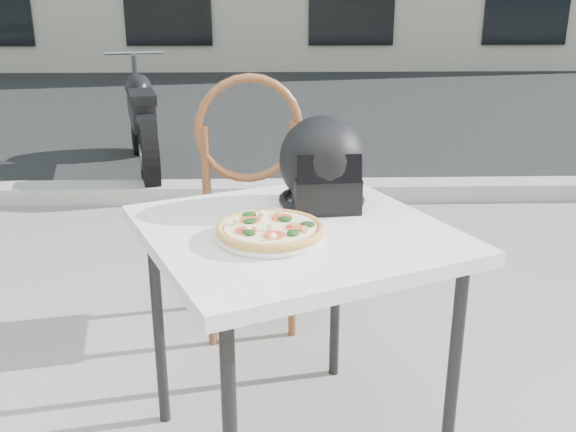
{
  "coord_description": "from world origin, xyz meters",
  "views": [
    {
      "loc": [
        0.13,
        -1.49,
        1.43
      ],
      "look_at": [
        0.18,
        0.21,
        0.84
      ],
      "focal_mm": 40.0,
      "sensor_mm": 36.0,
      "label": 1
    }
  ],
  "objects_px": {
    "helmet": "(323,166)",
    "motorcycle": "(142,122)",
    "cafe_chair_main": "(247,194)",
    "cafe_table_main": "(295,249)",
    "plate": "(270,236)",
    "pizza": "(270,229)"
  },
  "relations": [
    {
      "from": "helmet",
      "to": "motorcycle",
      "type": "relative_size",
      "value": 0.17
    },
    {
      "from": "cafe_chair_main",
      "to": "cafe_table_main",
      "type": "bearing_deg",
      "value": 90.38
    },
    {
      "from": "helmet",
      "to": "cafe_table_main",
      "type": "bearing_deg",
      "value": -119.94
    },
    {
      "from": "cafe_table_main",
      "to": "plate",
      "type": "xyz_separation_m",
      "value": [
        -0.07,
        -0.1,
        0.08
      ]
    },
    {
      "from": "pizza",
      "to": "plate",
      "type": "bearing_deg",
      "value": -128.26
    },
    {
      "from": "pizza",
      "to": "motorcycle",
      "type": "xyz_separation_m",
      "value": [
        -1.05,
        3.65,
        -0.4
      ]
    },
    {
      "from": "helmet",
      "to": "cafe_chair_main",
      "type": "xyz_separation_m",
      "value": [
        -0.26,
        0.61,
        -0.28
      ]
    },
    {
      "from": "pizza",
      "to": "cafe_chair_main",
      "type": "bearing_deg",
      "value": 96.04
    },
    {
      "from": "cafe_chair_main",
      "to": "plate",
      "type": "bearing_deg",
      "value": 84.78
    },
    {
      "from": "pizza",
      "to": "helmet",
      "type": "xyz_separation_m",
      "value": [
        0.17,
        0.31,
        0.1
      ]
    },
    {
      "from": "cafe_table_main",
      "to": "plate",
      "type": "relative_size",
      "value": 2.81
    },
    {
      "from": "plate",
      "to": "helmet",
      "type": "bearing_deg",
      "value": 61.26
    },
    {
      "from": "plate",
      "to": "cafe_table_main",
      "type": "bearing_deg",
      "value": 53.67
    },
    {
      "from": "cafe_chair_main",
      "to": "motorcycle",
      "type": "height_order",
      "value": "cafe_chair_main"
    },
    {
      "from": "pizza",
      "to": "cafe_chair_main",
      "type": "height_order",
      "value": "cafe_chair_main"
    },
    {
      "from": "pizza",
      "to": "cafe_chair_main",
      "type": "distance_m",
      "value": 0.94
    },
    {
      "from": "cafe_table_main",
      "to": "helmet",
      "type": "relative_size",
      "value": 3.49
    },
    {
      "from": "cafe_table_main",
      "to": "cafe_chair_main",
      "type": "bearing_deg",
      "value": 101.63
    },
    {
      "from": "helmet",
      "to": "motorcycle",
      "type": "height_order",
      "value": "helmet"
    },
    {
      "from": "cafe_table_main",
      "to": "cafe_chair_main",
      "type": "height_order",
      "value": "cafe_chair_main"
    },
    {
      "from": "cafe_table_main",
      "to": "motorcycle",
      "type": "distance_m",
      "value": 3.73
    },
    {
      "from": "plate",
      "to": "cafe_chair_main",
      "type": "xyz_separation_m",
      "value": [
        -0.1,
        0.91,
        -0.16
      ]
    }
  ]
}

